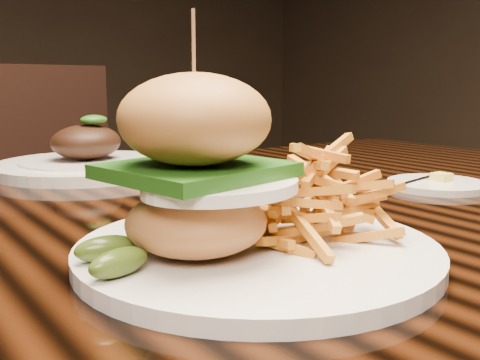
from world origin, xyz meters
TOP-DOWN VIEW (x-y plane):
  - dining_table at (0.00, 0.00)m, footprint 1.60×0.90m
  - burger_plate at (-0.10, -0.20)m, footprint 0.33×0.33m
  - side_saucer at (0.33, -0.09)m, footprint 0.15×0.15m
  - ramekin at (0.14, 0.03)m, footprint 0.08×0.08m
  - far_dish at (-0.05, 0.36)m, footprint 0.32×0.32m
  - chair_far at (0.07, 0.89)m, footprint 0.56×0.56m

SIDE VIEW (x-z plane):
  - chair_far at x=0.07m, z-range 0.06..1.01m
  - dining_table at x=0.00m, z-range 0.30..1.05m
  - side_saucer at x=0.33m, z-range 0.74..0.77m
  - ramekin at x=0.14m, z-range 0.75..0.78m
  - far_dish at x=-0.05m, z-range 0.72..0.82m
  - burger_plate at x=-0.10m, z-range 0.70..0.92m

